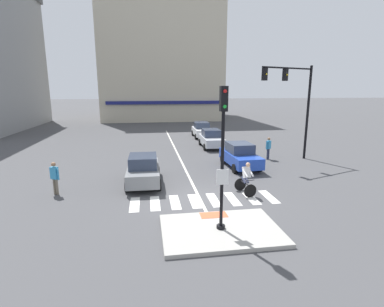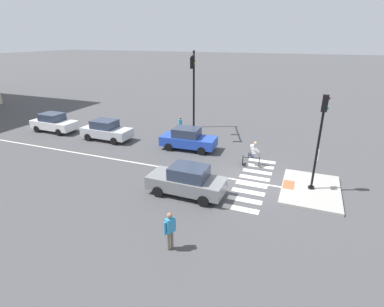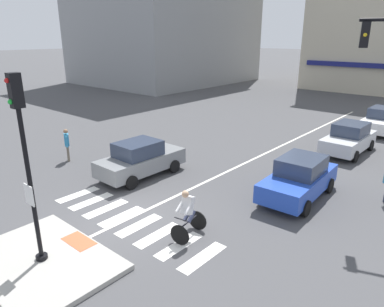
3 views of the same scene
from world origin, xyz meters
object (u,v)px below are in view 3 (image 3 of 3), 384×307
at_px(car_grey_westbound_near, 140,159).
at_px(pedestrian_at_curb_left, 67,142).
at_px(car_white_eastbound_distant, 382,120).
at_px(car_silver_eastbound_far, 349,138).
at_px(signal_pole, 25,155).
at_px(cyclist, 188,213).
at_px(car_blue_eastbound_mid, 299,178).

height_order(car_grey_westbound_near, pedestrian_at_curb_left, pedestrian_at_curb_left).
relative_size(car_white_eastbound_distant, car_silver_eastbound_far, 1.00).
xyz_separation_m(signal_pole, car_grey_westbound_near, (-2.85, 6.18, -2.41)).
relative_size(car_white_eastbound_distant, car_grey_westbound_near, 1.00).
distance_m(signal_pole, cyclist, 4.90).
bearing_deg(car_blue_eastbound_mid, car_silver_eastbound_far, 93.32).
height_order(car_grey_westbound_near, car_silver_eastbound_far, same).
distance_m(signal_pole, pedestrian_at_curb_left, 9.09).
bearing_deg(car_grey_westbound_near, cyclist, -26.24).
bearing_deg(car_silver_eastbound_far, car_blue_eastbound_mid, -86.68).
height_order(car_blue_eastbound_mid, car_white_eastbound_distant, same).
distance_m(car_white_eastbound_distant, car_silver_eastbound_far, 5.75).
height_order(cyclist, pedestrian_at_curb_left, cyclist).
xyz_separation_m(car_blue_eastbound_mid, cyclist, (-1.32, -5.06, 0.06)).
bearing_deg(car_silver_eastbound_far, car_grey_westbound_near, -121.94).
bearing_deg(car_silver_eastbound_far, signal_pole, -101.24).
bearing_deg(car_blue_eastbound_mid, car_white_eastbound_distant, 90.96).
distance_m(car_white_eastbound_distant, cyclist, 17.87).
xyz_separation_m(car_grey_westbound_near, cyclist, (5.07, -2.50, 0.06)).
distance_m(car_grey_westbound_near, pedestrian_at_curb_left, 4.46).
bearing_deg(car_white_eastbound_distant, car_silver_eastbound_far, -91.94).
bearing_deg(signal_pole, car_grey_westbound_near, 114.72).
height_order(signal_pole, car_grey_westbound_near, signal_pole).
height_order(car_grey_westbound_near, cyclist, cyclist).
distance_m(car_blue_eastbound_mid, car_silver_eastbound_far, 7.04).
xyz_separation_m(car_blue_eastbound_mid, pedestrian_at_curb_left, (-10.71, -3.63, 0.17)).
height_order(car_blue_eastbound_mid, cyclist, cyclist).
relative_size(car_silver_eastbound_far, pedestrian_at_curb_left, 2.47).
bearing_deg(car_grey_westbound_near, car_blue_eastbound_mid, 21.86).
relative_size(car_blue_eastbound_mid, car_grey_westbound_near, 1.01).
xyz_separation_m(signal_pole, cyclist, (2.22, 3.69, -2.35)).
bearing_deg(pedestrian_at_curb_left, cyclist, -8.64).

